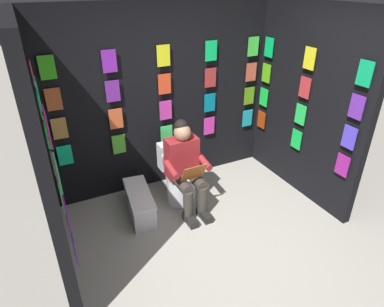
# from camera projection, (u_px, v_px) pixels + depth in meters

# --- Properties ---
(ground_plane) EXTENTS (30.00, 30.00, 0.00)m
(ground_plane) POSITION_uv_depth(u_px,v_px,m) (238.00, 267.00, 3.50)
(ground_plane) COLOR #9E998E
(display_wall_back) EXTENTS (3.19, 0.14, 2.46)m
(display_wall_back) POSITION_uv_depth(u_px,v_px,m) (163.00, 100.00, 4.46)
(display_wall_back) COLOR black
(display_wall_back) RESTS_ON ground
(display_wall_left) EXTENTS (0.14, 1.91, 2.46)m
(display_wall_left) POSITION_uv_depth(u_px,v_px,m) (307.00, 104.00, 4.29)
(display_wall_left) COLOR black
(display_wall_left) RESTS_ON ground
(display_wall_right) EXTENTS (0.14, 1.91, 2.46)m
(display_wall_right) POSITION_uv_depth(u_px,v_px,m) (42.00, 157.00, 3.04)
(display_wall_right) COLOR black
(display_wall_right) RESTS_ON ground
(toilet) EXTENTS (0.41, 0.56, 0.77)m
(toilet) POSITION_uv_depth(u_px,v_px,m) (179.00, 177.00, 4.43)
(toilet) COLOR white
(toilet) RESTS_ON ground
(person_reading) EXTENTS (0.53, 0.68, 1.19)m
(person_reading) POSITION_uv_depth(u_px,v_px,m) (186.00, 167.00, 4.13)
(person_reading) COLOR maroon
(person_reading) RESTS_ON ground
(comic_longbox_near) EXTENTS (0.37, 0.81, 0.33)m
(comic_longbox_near) POSITION_uv_depth(u_px,v_px,m) (140.00, 203.00, 4.20)
(comic_longbox_near) COLOR silver
(comic_longbox_near) RESTS_ON ground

